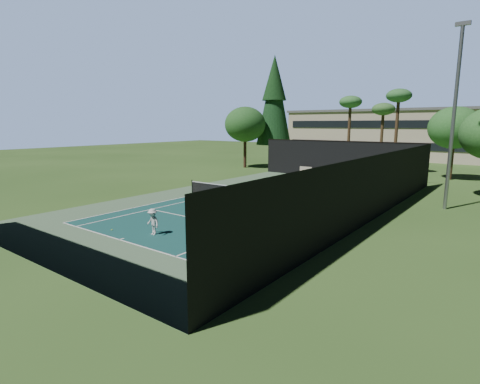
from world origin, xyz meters
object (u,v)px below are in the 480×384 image
object	(u,v)px
park_bench	(305,171)
trash_bin	(333,174)
tennis_ball_b	(240,194)
tennis_ball_c	(281,192)
tennis_ball_a	(112,230)
tennis_net	(253,195)
tennis_ball_d	(255,190)
player	(153,222)

from	to	relation	value
park_bench	trash_bin	bearing A→B (deg)	-3.63
tennis_ball_b	tennis_ball_c	distance (m)	3.49
trash_bin	tennis_ball_b	bearing A→B (deg)	-100.68
tennis_ball_a	tennis_ball_c	xyz separation A→B (m)	(1.48, 15.58, -0.00)
tennis_net	tennis_ball_d	xyz separation A→B (m)	(-2.70, 4.10, -0.52)
tennis_net	player	world-z (taller)	player
player	tennis_ball_a	size ratio (longest dim) A/B	18.43
tennis_ball_d	tennis_ball_c	bearing A→B (deg)	9.05
tennis_ball_d	trash_bin	distance (m)	11.53
trash_bin	tennis_ball_c	bearing A→B (deg)	-90.57
tennis_net	tennis_ball_c	bearing A→B (deg)	93.72
player	tennis_ball_c	world-z (taller)	player
tennis_ball_c	trash_bin	world-z (taller)	trash_bin
tennis_net	tennis_ball_c	distance (m)	4.53
tennis_ball_d	trash_bin	size ratio (longest dim) A/B	0.08
tennis_ball_a	tennis_ball_d	xyz separation A→B (m)	(-0.92, 15.19, -0.00)
player	tennis_ball_b	xyz separation A→B (m)	(-3.37, 12.19, -0.68)
player	tennis_ball_c	size ratio (longest dim) A/B	19.33
tennis_ball_c	tennis_net	bearing A→B (deg)	-86.28
player	tennis_ball_d	distance (m)	14.73
player	tennis_ball_a	distance (m)	2.68
tennis_ball_c	tennis_ball_b	bearing A→B (deg)	-133.77
tennis_ball_c	park_bench	world-z (taller)	park_bench
tennis_ball_c	park_bench	xyz separation A→B (m)	(-3.38, 11.09, 0.51)
tennis_ball_c	tennis_ball_d	bearing A→B (deg)	-170.95
tennis_ball_a	tennis_ball_b	world-z (taller)	tennis_ball_a
tennis_net	tennis_ball_c	xyz separation A→B (m)	(-0.29, 4.49, -0.52)
tennis_ball_a	tennis_net	bearing A→B (deg)	80.90
tennis_ball_b	trash_bin	world-z (taller)	trash_bin
tennis_ball_a	player	bearing A→B (deg)	19.47
player	tennis_ball_a	bearing A→B (deg)	-153.60
tennis_net	player	bearing A→B (deg)	-86.27
player	tennis_ball_d	bearing A→B (deg)	110.14
tennis_ball_a	park_bench	bearing A→B (deg)	94.07
tennis_ball_b	park_bench	size ratio (longest dim) A/B	0.04
player	trash_bin	world-z (taller)	player
tennis_ball_b	trash_bin	size ratio (longest dim) A/B	0.06
tennis_ball_c	tennis_ball_d	size ratio (longest dim) A/B	1.00
player	tennis_ball_a	world-z (taller)	player
player	tennis_ball_c	xyz separation A→B (m)	(-0.96, 14.71, -0.67)
tennis_net	player	distance (m)	10.25
tennis_net	trash_bin	xyz separation A→B (m)	(-0.18, 15.35, -0.08)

